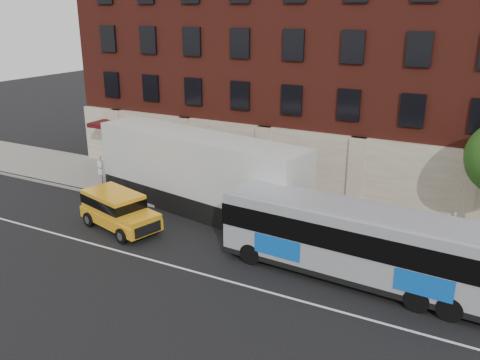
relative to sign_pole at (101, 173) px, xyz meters
The scene contains 9 objects.
ground 10.59m from the sign_pole, 35.87° to the right, with size 120.00×120.00×0.00m, color black.
sidewalk 9.07m from the sign_pole, 18.56° to the left, with size 60.00×6.00×0.15m, color gray.
kerb 8.61m from the sign_pole, ahead, with size 60.00×0.25×0.15m, color gray.
lane_line 10.31m from the sign_pole, 33.60° to the right, with size 60.00×0.12×0.01m, color silver.
building 15.03m from the sign_pole, 51.75° to the left, with size 30.00×12.10×15.00m.
sign_pole is the anchor object (origin of this frame).
city_bus 17.29m from the sign_pole, ahead, with size 12.22×3.27×3.31m.
yellow_suv 5.52m from the sign_pole, 39.09° to the right, with size 5.19×3.15×1.93m.
shipping_container 6.86m from the sign_pole, ahead, with size 13.82×5.07×4.52m.
Camera 1 is at (13.21, -16.25, 11.11)m, focal length 37.87 mm.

